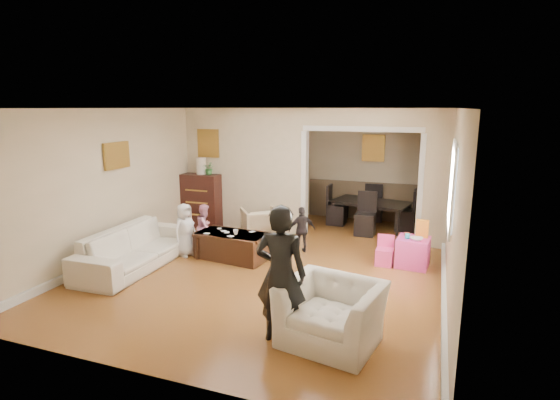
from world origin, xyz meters
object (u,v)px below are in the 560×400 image
at_px(coffee_table, 232,246).
at_px(dining_table, 370,214).
at_px(child_kneel_a, 185,230).
at_px(child_toddler, 302,230).
at_px(coffee_cup, 236,232).
at_px(child_kneel_b, 205,227).
at_px(sofa, 136,248).
at_px(cyan_cup, 407,236).
at_px(adult_person, 281,274).
at_px(dresser, 202,200).
at_px(armchair_front, 331,313).
at_px(table_lamp, 201,166).
at_px(play_table, 413,252).
at_px(armchair_back, 260,224).

relative_size(coffee_table, dining_table, 0.75).
height_order(child_kneel_a, child_toddler, child_kneel_a).
distance_m(coffee_cup, child_kneel_b, 0.88).
distance_m(sofa, child_toddler, 2.90).
distance_m(cyan_cup, dining_table, 2.47).
distance_m(coffee_cup, adult_person, 2.80).
xyz_separation_m(sofa, coffee_table, (1.32, 0.92, -0.10)).
bearing_deg(dresser, child_toddler, -19.96).
bearing_deg(cyan_cup, dresser, 166.58).
bearing_deg(coffee_table, dining_table, 55.89).
relative_size(armchair_front, table_lamp, 2.97).
height_order(table_lamp, child_kneel_a, table_lamp).
bearing_deg(coffee_cup, adult_person, -53.94).
relative_size(armchair_front, play_table, 2.10).
bearing_deg(adult_person, child_kneel_a, -44.41).
xyz_separation_m(coffee_cup, child_toddler, (0.95, 0.80, -0.08)).
height_order(dresser, coffee_cup, dresser).
relative_size(cyan_cup, child_toddler, 0.09).
distance_m(child_kneel_a, child_kneel_b, 0.48).
height_order(dining_table, child_kneel_b, child_kneel_b).
relative_size(coffee_cup, play_table, 0.18).
height_order(armchair_front, table_lamp, table_lamp).
bearing_deg(cyan_cup, adult_person, -111.74).
bearing_deg(play_table, table_lamp, 167.46).
relative_size(armchair_front, dresser, 0.90).
relative_size(armchair_back, dresser, 0.60).
relative_size(armchair_back, adult_person, 0.44).
bearing_deg(play_table, cyan_cup, -153.43).
bearing_deg(dresser, dining_table, 18.91).
relative_size(armchair_back, armchair_front, 0.66).
height_order(dining_table, child_toddler, child_toddler).
distance_m(sofa, armchair_front, 3.82).
xyz_separation_m(armchair_front, play_table, (0.72, 2.83, -0.10)).
bearing_deg(coffee_table, child_toddler, 35.54).
xyz_separation_m(child_kneel_a, child_toddler, (1.90, 0.90, -0.05)).
xyz_separation_m(play_table, dining_table, (-1.05, 2.22, 0.05)).
bearing_deg(adult_person, armchair_back, -68.76).
distance_m(cyan_cup, adult_person, 3.17).
bearing_deg(armchair_back, armchair_front, 87.59).
height_order(dresser, adult_person, adult_person).
xyz_separation_m(armchair_back, dining_table, (1.93, 1.69, -0.03)).
bearing_deg(sofa, play_table, -70.95).
relative_size(armchair_front, dining_table, 0.65).
bearing_deg(child_kneel_b, coffee_cup, -126.18).
distance_m(table_lamp, coffee_cup, 2.55).
bearing_deg(table_lamp, play_table, -12.54).
distance_m(coffee_table, child_kneel_a, 0.90).
xyz_separation_m(coffee_cup, dining_table, (1.86, 2.95, -0.22)).
distance_m(coffee_table, child_kneel_b, 0.79).
relative_size(armchair_back, child_toddler, 0.83).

